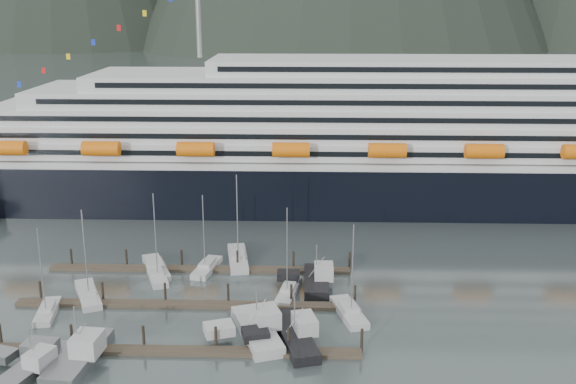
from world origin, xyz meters
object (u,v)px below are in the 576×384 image
cruise_ship (393,147)px  sailboat_g (238,259)px  trawler_b (77,355)px  trawler_c (293,334)px  sailboat_d (288,292)px  trawler_e (315,280)px  sailboat_b (88,295)px  sailboat_a (47,312)px  sailboat_c (157,276)px  trawler_d (256,329)px  sailboat_e (156,268)px  sailboat_f (207,268)px  trawler_a (32,365)px  sailboat_h (349,313)px

cruise_ship → sailboat_g: cruise_ship is taller
cruise_ship → sailboat_g: (-29.29, -34.95, -11.60)m
trawler_b → trawler_c: trawler_b is taller
sailboat_d → trawler_e: (4.00, 3.27, 0.51)m
cruise_ship → sailboat_b: (-49.60, -49.67, -11.61)m
sailboat_a → trawler_b: bearing=-155.5°
sailboat_c → sailboat_g: bearing=-78.4°
sailboat_c → trawler_d: 24.57m
sailboat_b → trawler_e: bearing=-106.0°
trawler_c → sailboat_d: bearing=-11.0°
cruise_ship → trawler_b: 82.08m
sailboat_d → sailboat_e: bearing=78.3°
sailboat_d → trawler_b: bearing=138.9°
sailboat_e → sailboat_f: size_ratio=1.03×
sailboat_c → sailboat_a: bearing=115.0°
sailboat_b → trawler_c: 32.33m
sailboat_a → sailboat_b: bearing=-44.7°
trawler_b → trawler_e: bearing=-45.0°
sailboat_d → sailboat_e: 22.97m
trawler_a → trawler_b: trawler_b is taller
sailboat_g → trawler_a: size_ratio=1.34×
sailboat_f → sailboat_h: size_ratio=0.95×
trawler_c → trawler_d: trawler_d is taller
sailboat_h → trawler_e: size_ratio=1.26×
trawler_b → trawler_d: 21.98m
sailboat_d → trawler_d: (-3.81, -12.84, 0.55)m
sailboat_c → sailboat_g: size_ratio=0.72×
sailboat_f → trawler_a: (-15.90, -30.83, 0.40)m
cruise_ship → trawler_e: (-16.54, -44.28, -11.13)m
sailboat_d → trawler_b: size_ratio=1.09×
sailboat_g → trawler_c: (9.80, -26.46, 0.43)m
sailboat_f → trawler_c: size_ratio=0.97×
sailboat_b → sailboat_e: size_ratio=1.04×
sailboat_c → sailboat_f: size_ratio=0.85×
sailboat_e → sailboat_g: sailboat_g is taller
trawler_c → sailboat_a: bearing=64.3°
trawler_c → trawler_e: 17.38m
sailboat_c → trawler_e: (24.57, -1.85, 0.52)m
sailboat_h → trawler_c: sailboat_h is taller
trawler_a → trawler_c: (30.26, 8.34, 0.06)m
cruise_ship → trawler_c: cruise_ship is taller
sailboat_a → trawler_e: size_ratio=1.19×
sailboat_e → trawler_b: (-3.13, -28.46, 0.58)m
sailboat_b → trawler_d: size_ratio=1.05×
trawler_a → sailboat_d: bearing=-35.5°
sailboat_d → sailboat_g: 15.33m
sailboat_a → sailboat_e: 19.67m
sailboat_c → sailboat_f: 8.06m
trawler_b → sailboat_c: bearing=-3.3°
sailboat_c → sailboat_g: 13.99m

